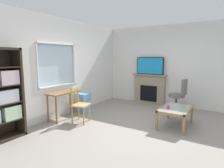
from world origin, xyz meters
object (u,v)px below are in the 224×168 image
desk_under_window (64,97)px  wooden_chair (79,104)px  tv (150,66)px  sippy_cup (168,107)px  office_chair (179,93)px  coffee_table (176,110)px  plastic_drawer_unit (83,102)px  fireplace (149,89)px

desk_under_window → wooden_chair: size_ratio=1.00×
tv → sippy_cup: size_ratio=10.77×
wooden_chair → office_chair: (2.36, -1.94, 0.09)m
wooden_chair → coffee_table: (1.01, -2.16, -0.07)m
desk_under_window → tv: (2.85, -1.32, 0.75)m
desk_under_window → plastic_drawer_unit: desk_under_window is taller
plastic_drawer_unit → tv: tv is taller
fireplace → wooden_chair: bearing=164.2°
desk_under_window → coffee_table: 2.89m
office_chair → coffee_table: 1.39m
wooden_chair → coffee_table: 2.39m
desk_under_window → fireplace: (2.87, -1.32, -0.08)m
desk_under_window → coffee_table: desk_under_window is taller
fireplace → coffee_table: size_ratio=1.17×
sippy_cup → desk_under_window: bearing=109.4°
tv → desk_under_window: bearing=155.3°
desk_under_window → wooden_chair: wooden_chair is taller
fireplace → sippy_cup: fireplace is taller
plastic_drawer_unit → sippy_cup: plastic_drawer_unit is taller
plastic_drawer_unit → fireplace: size_ratio=0.47×
wooden_chair → tv: 3.05m
desk_under_window → sippy_cup: desk_under_window is taller
desk_under_window → plastic_drawer_unit: (0.82, 0.05, -0.32)m
tv → office_chair: bearing=-111.2°
desk_under_window → sippy_cup: bearing=-70.6°
fireplace → sippy_cup: (-1.98, -1.23, -0.03)m
coffee_table → sippy_cup: (-0.16, 0.14, 0.11)m
wooden_chair → plastic_drawer_unit: size_ratio=1.59×
plastic_drawer_unit → fireplace: 2.48m
tv → office_chair: size_ratio=0.97×
plastic_drawer_unit → sippy_cup: (0.07, -2.59, 0.22)m
fireplace → plastic_drawer_unit: bearing=146.4°
office_chair → coffee_table: office_chair is taller
coffee_table → sippy_cup: bearing=140.2°
plastic_drawer_unit → office_chair: size_ratio=0.57×
desk_under_window → plastic_drawer_unit: bearing=3.5°
desk_under_window → tv: tv is taller
tv → coffee_table: 2.45m
wooden_chair → plastic_drawer_unit: (0.77, 0.57, -0.18)m
desk_under_window → tv: size_ratio=0.93×
plastic_drawer_unit → tv: 2.68m
tv → sippy_cup: 2.47m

